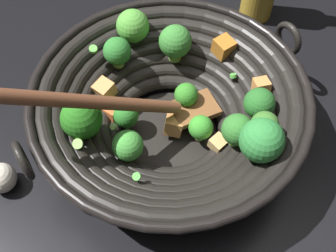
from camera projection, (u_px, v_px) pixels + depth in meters
ground_plane at (169, 132)px, 0.64m from camera, size 4.00×4.00×0.00m
wok at (170, 106)px, 0.59m from camera, size 0.40×0.40×0.21m
garlic_bulb at (1, 178)px, 0.57m from camera, size 0.04×0.04×0.04m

